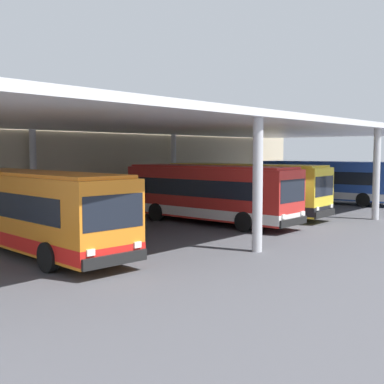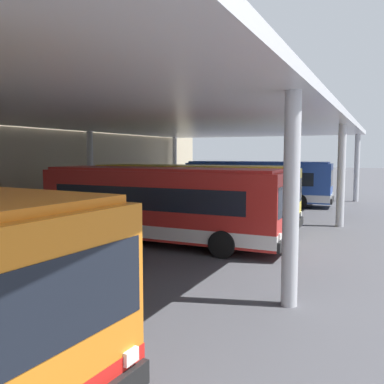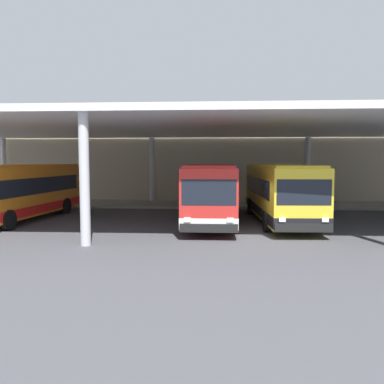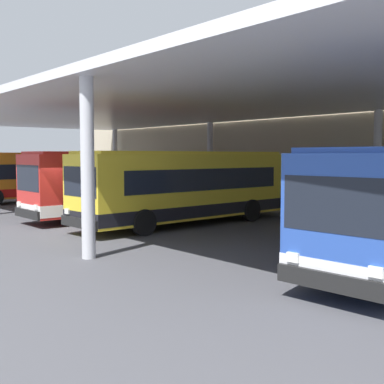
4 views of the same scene
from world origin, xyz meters
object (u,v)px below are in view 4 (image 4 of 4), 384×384
object	(u,v)px
bus_second_bay	(132,183)
trash_bin	(383,206)
bus_middle_bay	(186,186)
bus_nearest_bay	(41,176)
bench_waiting	(325,202)

from	to	relation	value
bus_second_bay	trash_bin	size ratio (longest dim) A/B	10.75
bus_middle_bay	trash_bin	distance (m)	9.30
bus_nearest_bay	bus_second_bay	world-z (taller)	same
trash_bin	bus_middle_bay	bearing A→B (deg)	-121.08
bus_nearest_bay	bus_middle_bay	world-z (taller)	same
bus_second_bay	bus_middle_bay	distance (m)	3.82
bus_second_bay	bench_waiting	world-z (taller)	bus_second_bay
bench_waiting	trash_bin	world-z (taller)	trash_bin
trash_bin	bus_nearest_bay	bearing A→B (deg)	-156.89
bus_nearest_bay	trash_bin	xyz separation A→B (m)	(19.33, 8.25, -0.98)
bus_second_bay	bus_middle_bay	size ratio (longest dim) A/B	0.99
bus_nearest_bay	bus_second_bay	bearing A→B (deg)	0.05
bus_second_bay	bench_waiting	distance (m)	9.78
bus_nearest_bay	trash_bin	size ratio (longest dim) A/B	10.90
trash_bin	bus_second_bay	bearing A→B (deg)	-136.17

